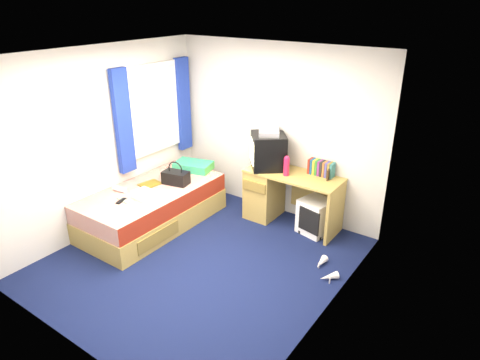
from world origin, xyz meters
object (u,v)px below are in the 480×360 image
Objects in this scene: towel at (144,194)px; remote_control at (121,201)px; pillow at (193,166)px; water_bottle at (120,189)px; handbag at (176,177)px; magazine at (150,184)px; storage_cube at (316,216)px; picture_frame at (329,174)px; desk at (276,192)px; pink_water_bottle at (286,167)px; aerosol_can at (286,167)px; vcr at (269,132)px; crt_tv at (268,151)px; colour_swatch_fan at (123,200)px; bed at (153,207)px; white_heels at (325,270)px.

towel reaches higher than remote_control.
pillow reaches higher than water_bottle.
pillow is at bearing 95.75° from towel.
handbag reaches higher than magazine.
storage_cube is 0.60m from picture_frame.
water_bottle is at bearing -137.55° from desk.
handbag is at bearing 40.49° from magazine.
handbag is at bearing -152.51° from pink_water_bottle.
handbag is at bearing -148.49° from aerosol_can.
towel is at bearing -134.17° from aerosol_can.
pillow is at bearing -108.19° from vcr.
towel is at bearing -76.17° from crt_tv.
storage_cube is at bearing 25.35° from remote_control.
colour_swatch_fan is at bearing -114.85° from handbag.
magazine is (-0.24, 0.33, -0.04)m from towel.
vcr reaches higher than aerosol_can.
crt_tv reaches higher than magazine.
bed is 2.46m from white_heels.
water_bottle is at bearing -140.63° from aerosol_can.
picture_frame reaches higher than water_bottle.
colour_swatch_fan is (-1.17, -1.58, -0.44)m from crt_tv.
bed reaches higher than white_heels.
desk reaches higher than water_bottle.
remote_control reaches higher than white_heels.
handbag is 2.35m from white_heels.
water_bottle reaches higher than magazine.
desk is 0.67m from storage_cube.
pink_water_bottle is 1.88m from magazine.
crt_tv is 2.67× the size of pink_water_bottle.
vcr reaches higher than desk.
remote_control is (-1.95, -1.59, 0.31)m from storage_cube.
vcr is 2.12m from remote_control.
crt_tv is at bearing 44.86° from bed.
desk is 8.11× the size of aerosol_can.
handbag reaches higher than water_bottle.
aerosol_can is (-0.06, 0.09, -0.04)m from pink_water_bottle.
vcr reaches higher than magazine.
desk is at bearing 41.47° from bed.
crt_tv is at bearing 176.72° from picture_frame.
towel reaches higher than bed.
handbag is (-1.12, -0.80, 0.23)m from desk.
aerosol_can is at bearing -6.60° from desk.
handbag is at bearing 86.88° from towel.
pillow is 1.92× the size of magazine.
pink_water_bottle is 2.23m from water_bottle.
colour_swatch_fan is at bearing -149.68° from picture_frame.
pink_water_bottle is at bearing 42.67° from towel.
towel is at bearing -68.68° from vcr.
colour_swatch_fan is at bearing -162.42° from white_heels.
remote_control is at bearing -81.26° from magazine.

